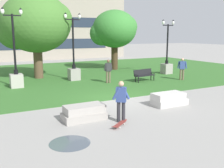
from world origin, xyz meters
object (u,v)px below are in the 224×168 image
at_px(person_skateboarder, 121,99).
at_px(lamp_post_left, 74,67).
at_px(concrete_block_center, 84,113).
at_px(park_bench_near_right, 144,74).
at_px(concrete_block_left, 169,99).
at_px(lamp_post_center, 167,63).
at_px(person_bystander_near_lawn, 182,68).
at_px(lamp_post_right, 16,72).
at_px(person_bystander_far_lawn, 108,70).
at_px(skateboard, 120,124).

distance_m(person_skateboarder, lamp_post_left, 10.46).
relative_size(concrete_block_center, park_bench_near_right, 0.97).
bearing_deg(lamp_post_left, concrete_block_left, -79.18).
xyz_separation_m(park_bench_near_right, lamp_post_center, (4.01, 2.24, 0.46)).
xyz_separation_m(concrete_block_center, person_bystander_near_lawn, (10.38, 5.47, 0.68)).
height_order(park_bench_near_right, person_bystander_near_lawn, person_bystander_near_lawn).
height_order(lamp_post_center, lamp_post_right, lamp_post_right).
height_order(concrete_block_left, park_bench_near_right, park_bench_near_right).
bearing_deg(lamp_post_right, lamp_post_center, 1.01).
bearing_deg(park_bench_near_right, person_skateboarder, -130.20).
distance_m(concrete_block_center, concrete_block_left, 4.67).
relative_size(concrete_block_center, lamp_post_left, 0.35).
bearing_deg(concrete_block_center, lamp_post_center, 37.02).
bearing_deg(park_bench_near_right, lamp_post_right, 167.30).
bearing_deg(lamp_post_left, lamp_post_center, -4.78).
distance_m(person_skateboarder, person_bystander_far_lawn, 8.75).
height_order(concrete_block_center, person_skateboarder, person_skateboarder).
relative_size(concrete_block_left, person_skateboarder, 1.05).
xyz_separation_m(lamp_post_center, lamp_post_right, (-12.95, -0.23, 0.07)).
height_order(person_bystander_near_lawn, person_bystander_far_lawn, same).
distance_m(person_skateboarder, skateboard, 1.00).
bearing_deg(person_skateboarder, lamp_post_right, 106.14).
bearing_deg(person_bystander_far_lawn, concrete_block_left, -90.54).
distance_m(park_bench_near_right, person_bystander_near_lawn, 3.10).
bearing_deg(person_skateboarder, person_bystander_near_lawn, 35.13).
distance_m(park_bench_near_right, lamp_post_center, 4.62).
distance_m(park_bench_near_right, person_bystander_far_lawn, 2.83).
bearing_deg(park_bench_near_right, lamp_post_center, 29.22).
bearing_deg(person_bystander_far_lawn, lamp_post_right, 167.64).
distance_m(concrete_block_left, lamp_post_center, 10.88).
distance_m(lamp_post_center, lamp_post_right, 12.95).
height_order(park_bench_near_right, lamp_post_center, lamp_post_center).
bearing_deg(lamp_post_right, skateboard, -76.01).
bearing_deg(person_bystander_near_lawn, skateboard, -144.13).
bearing_deg(concrete_block_left, concrete_block_center, -177.88).
bearing_deg(concrete_block_center, skateboard, -55.07).
bearing_deg(concrete_block_left, skateboard, -157.74).
xyz_separation_m(skateboard, person_bystander_far_lawn, (3.79, 8.40, 0.90)).
relative_size(person_skateboarder, skateboard, 1.81).
distance_m(concrete_block_left, person_skateboarder, 3.69).
bearing_deg(skateboard, concrete_block_center, 124.93).
bearing_deg(lamp_post_left, person_bystander_far_lawn, -51.72).
relative_size(skateboard, lamp_post_center, 0.20).
height_order(concrete_block_left, lamp_post_left, lamp_post_left).
height_order(person_skateboarder, person_bystander_far_lawn, person_bystander_far_lawn).
bearing_deg(lamp_post_left, person_bystander_near_lawn, -27.49).
height_order(concrete_block_left, person_bystander_near_lawn, person_bystander_near_lawn).
xyz_separation_m(concrete_block_left, person_bystander_far_lawn, (0.06, 6.88, 0.68)).
distance_m(person_skateboarder, lamp_post_center, 14.04).
xyz_separation_m(concrete_block_center, skateboard, (0.94, -1.35, -0.22)).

